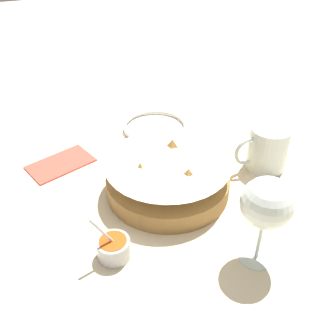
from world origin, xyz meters
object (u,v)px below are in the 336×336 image
Objects in this scene: wine_glass at (267,205)px; side_plate at (155,128)px; food_basket at (168,178)px; beer_mug at (267,149)px; sauce_cup at (114,248)px.

side_plate is (0.04, -0.48, -0.12)m from wine_glass.
side_plate is at bearing -85.85° from wine_glass.
beer_mug reaches higher than food_basket.
sauce_cup is 0.45m from side_plate.
side_plate is (0.19, -0.25, -0.04)m from beer_mug.
wine_glass is (-0.09, 0.23, 0.09)m from food_basket.
sauce_cup reaches higher than food_basket.
sauce_cup is at bearing 20.36° from beer_mug.
sauce_cup is 0.59× the size of wine_glass.
wine_glass is (-0.24, 0.09, 0.10)m from sauce_cup.
sauce_cup is at bearing 62.61° from side_plate.
wine_glass is 1.30× the size of beer_mug.
side_plate is at bearing -117.39° from sauce_cup.
sauce_cup is 0.43m from beer_mug.
food_basket is at bearing 1.81° from beer_mug.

